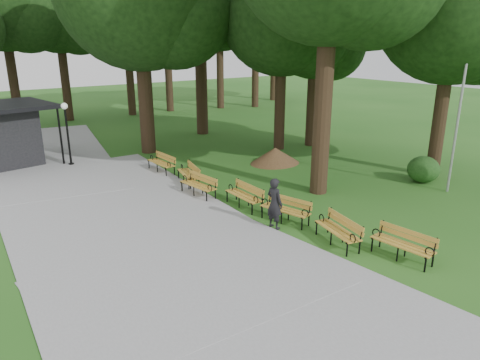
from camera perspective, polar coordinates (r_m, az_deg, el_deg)
ground at (r=15.65m, az=1.73°, el=-4.93°), size 100.00×100.00×0.00m
path at (r=16.39m, az=-16.09°, el=-4.47°), size 12.00×38.00×0.06m
person at (r=14.56m, az=4.52°, el=-3.05°), size 0.49×0.68×1.75m
lamp_post at (r=23.27m, az=-21.65°, el=7.16°), size 0.32×0.32×3.13m
dirt_mound at (r=22.46m, az=4.56°, el=3.20°), size 2.23×2.23×0.82m
metal_pole at (r=19.55m, az=26.46°, el=7.11°), size 0.10×0.10×6.08m
bench_0 at (r=13.49m, az=20.32°, el=-7.92°), size 0.84×1.96×0.88m
bench_1 at (r=13.89m, az=12.55°, el=-6.44°), size 1.04×1.99×0.88m
bench_2 at (r=15.22m, az=5.88°, el=-3.90°), size 1.12×2.00×0.88m
bench_3 at (r=16.48m, az=0.51°, el=-2.07°), size 0.66×1.91×0.88m
bench_4 at (r=17.74m, az=-5.47°, el=-0.70°), size 0.87×1.97×0.88m
bench_5 at (r=19.27m, az=-6.74°, el=0.76°), size 1.04×1.99×0.88m
bench_6 at (r=21.20m, az=-10.20°, el=2.17°), size 0.77×1.94×0.88m
lawn_tree_1 at (r=24.99m, az=5.53°, el=20.85°), size 6.73×6.73×10.81m
lawn_tree_3 at (r=21.60m, az=26.19°, el=19.72°), size 6.62×6.62×10.75m
lawn_tree_5 at (r=26.08m, az=9.71°, el=18.23°), size 5.06×5.06×8.93m
tree_backdrop at (r=37.89m, az=-11.78°, el=20.65°), size 35.58×10.15×16.35m
shrub_1 at (r=21.11m, az=22.53°, el=-0.24°), size 1.38×1.38×1.17m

